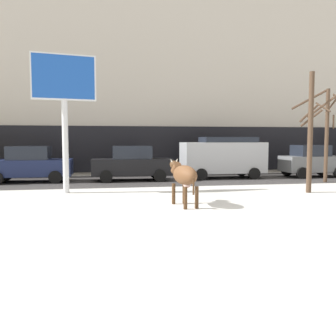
{
  "coord_description": "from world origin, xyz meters",
  "views": [
    {
      "loc": [
        -2.1,
        -10.65,
        2.16
      ],
      "look_at": [
        0.21,
        2.71,
        1.1
      ],
      "focal_mm": 38.49,
      "sensor_mm": 36.0,
      "label": 1
    }
  ],
  "objects": [
    {
      "name": "car_navy_sedan",
      "position": [
        -5.96,
        8.62,
        0.91
      ],
      "size": [
        4.2,
        1.99,
        1.84
      ],
      "color": "#19234C",
      "rests_on": "ground"
    },
    {
      "name": "ground_plane",
      "position": [
        0.0,
        0.0,
        0.0
      ],
      "size": [
        120.0,
        120.0,
        0.0
      ],
      "primitive_type": "plane",
      "color": "white"
    },
    {
      "name": "bare_tree_left_lot",
      "position": [
        6.16,
        2.9,
        2.63
      ],
      "size": [
        1.33,
        1.37,
        4.89
      ],
      "color": "#4C3828",
      "rests_on": "ground"
    },
    {
      "name": "car_silver_van",
      "position": [
        4.43,
        8.82,
        1.24
      ],
      "size": [
        4.6,
        2.13,
        2.32
      ],
      "color": "#B7BABF",
      "rests_on": "ground"
    },
    {
      "name": "road_strip",
      "position": [
        0.0,
        8.39,
        0.0
      ],
      "size": [
        60.0,
        5.6,
        0.01
      ],
      "primitive_type": "cube",
      "color": "#423F3F",
      "rests_on": "ground"
    },
    {
      "name": "car_black_sedan",
      "position": [
        -0.74,
        8.43,
        0.91
      ],
      "size": [
        4.2,
        1.99,
        1.84
      ],
      "color": "black",
      "rests_on": "ground"
    },
    {
      "name": "car_grey_hatchback",
      "position": [
        9.75,
        8.56,
        0.93
      ],
      "size": [
        3.5,
        1.93,
        1.86
      ],
      "color": "slate",
      "rests_on": "ground"
    },
    {
      "name": "pedestrian_near_billboard",
      "position": [
        -4.17,
        11.79,
        0.88
      ],
      "size": [
        0.36,
        0.24,
        1.73
      ],
      "color": "#282833",
      "rests_on": "ground"
    },
    {
      "name": "billboard",
      "position": [
        -3.71,
        4.39,
        4.31
      ],
      "size": [
        2.52,
        0.62,
        5.56
      ],
      "color": "silver",
      "rests_on": "ground"
    },
    {
      "name": "cow_brown",
      "position": [
        0.41,
        0.78,
        0.99
      ],
      "size": [
        0.86,
        1.94,
        1.54
      ],
      "color": "brown",
      "rests_on": "ground"
    },
    {
      "name": "bare_tree_right_lot",
      "position": [
        8.95,
        5.96,
        2.56
      ],
      "size": [
        1.36,
        1.22,
        4.72
      ],
      "color": "#4C3828",
      "rests_on": "ground"
    },
    {
      "name": "building_facade",
      "position": [
        0.0,
        14.64,
        6.48
      ],
      "size": [
        44.0,
        6.1,
        13.0
      ],
      "color": "beige",
      "rests_on": "ground"
    }
  ]
}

